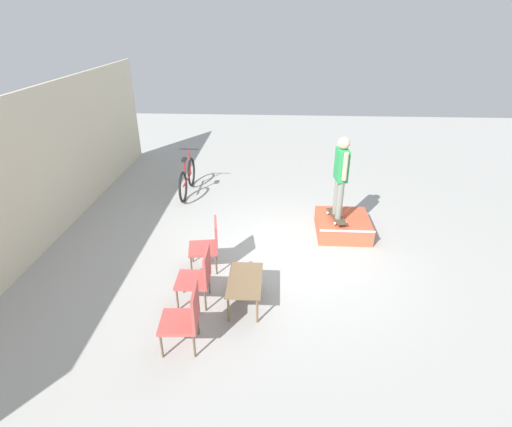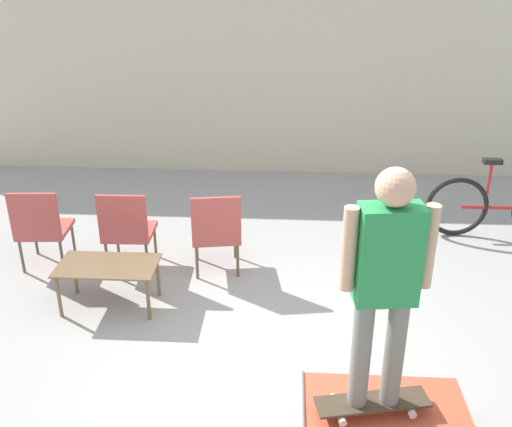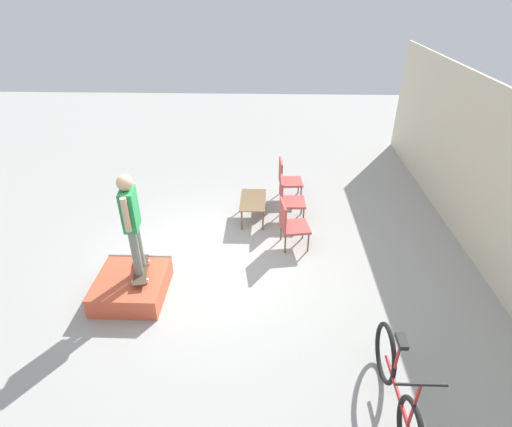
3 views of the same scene
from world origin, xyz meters
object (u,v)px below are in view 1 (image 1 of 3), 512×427
Objects in this scene: coffee_table at (245,282)px; patio_chair_right at (209,243)px; skate_ramp_box at (343,225)px; bicycle at (187,178)px; skateboard_on_ramp at (336,216)px; patio_chair_center at (199,275)px; person_skater at (341,171)px; patio_chair_left at (186,316)px.

patio_chair_right is at bearing 36.89° from coffee_table.
bicycle is (1.92, 3.73, 0.23)m from skate_ramp_box.
skateboard_on_ramp is 0.83× the size of coffee_table.
skate_ramp_box is at bearing 131.62° from patio_chair_center.
person_skater is 4.21m from patio_chair_left.
patio_chair_right is (0.97, 0.00, 0.00)m from patio_chair_center.
patio_chair_left reaches higher than skateboard_on_ramp.
patio_chair_right reaches higher than skateboard_on_ramp.
patio_chair_right is (0.98, 0.73, 0.11)m from coffee_table.
patio_chair_left is 1.93m from patio_chair_right.
person_skater is (0.00, 0.00, 0.99)m from skateboard_on_ramp.
patio_chair_right is at bearing 175.89° from patio_chair_left.
patio_chair_center is at bearing -166.16° from bicycle.
skate_ramp_box is at bearing 109.98° from patio_chair_right.
bicycle reaches higher than patio_chair_right.
patio_chair_left is (-3.30, 2.45, 0.08)m from skateboard_on_ramp.
patio_chair_left and patio_chair_center have the same top height.
skateboard_on_ramp reaches higher than skate_ramp_box.
skate_ramp_box is at bearing 138.20° from patio_chair_left.
patio_chair_left is 1.00× the size of patio_chair_center.
patio_chair_left is at bearing -9.12° from patio_chair_right.
skate_ramp_box is at bearing -72.34° from skateboard_on_ramp.
patio_chair_right is 3.56m from bicycle.
person_skater reaches higher than patio_chair_left.
bicycle reaches higher than skate_ramp_box.
skateboard_on_ramp is 0.44× the size of bicycle.
bicycle is at bearing -172.34° from patio_chair_left.
person_skater is 0.91× the size of bicycle.
patio_chair_right is (-1.37, 2.45, 0.08)m from skateboard_on_ramp.
person_skater is at bearing 132.35° from patio_chair_center.
person_skater is 1.74× the size of patio_chair_left.
person_skater is 3.08m from coffee_table.
patio_chair_left is at bearing -1.33° from patio_chair_center.
skateboard_on_ramp is 0.99m from person_skater.
bicycle is (2.02, 3.56, -0.03)m from skateboard_on_ramp.
coffee_table is at bearing 131.90° from skateboard_on_ramp.
person_skater is 1.74× the size of patio_chair_center.
coffee_table is 0.53× the size of bicycle.
patio_chair_left is at bearing -168.66° from bicycle.
coffee_table is at bearing 138.36° from patio_chair_left.
bicycle is (4.36, 1.11, -0.11)m from patio_chair_center.
person_skater is at bearing 109.96° from patio_chair_right.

